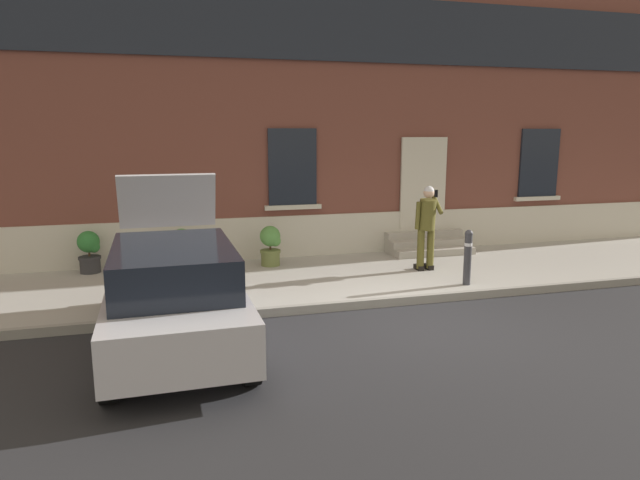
% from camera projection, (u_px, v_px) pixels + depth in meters
% --- Properties ---
extents(ground_plane, '(80.00, 80.00, 0.00)m').
position_uv_depth(ground_plane, '(413.00, 323.00, 8.87)').
color(ground_plane, '#232326').
extents(sidewalk, '(24.00, 3.60, 0.15)m').
position_uv_depth(sidewalk, '(356.00, 276.00, 11.51)').
color(sidewalk, '#99968E').
rests_on(sidewalk, ground).
extents(curb_edge, '(24.00, 0.12, 0.15)m').
position_uv_depth(curb_edge, '(391.00, 302.00, 9.75)').
color(curb_edge, gray).
rests_on(curb_edge, ground).
extents(building_facade, '(24.00, 1.52, 7.50)m').
position_uv_depth(building_facade, '(323.00, 99.00, 13.17)').
color(building_facade, brown).
rests_on(building_facade, ground).
extents(entrance_stoop, '(1.94, 0.96, 0.48)m').
position_uv_depth(entrance_stoop, '(427.00, 244.00, 13.41)').
color(entrance_stoop, '#9E998E').
rests_on(entrance_stoop, sidewalk).
extents(hatchback_car_silver, '(1.85, 4.10, 2.34)m').
position_uv_depth(hatchback_car_silver, '(175.00, 294.00, 7.67)').
color(hatchback_car_silver, '#B7B7BF').
rests_on(hatchback_car_silver, ground).
extents(bollard_near_person, '(0.15, 0.15, 1.04)m').
position_uv_depth(bollard_near_person, '(468.00, 255.00, 10.46)').
color(bollard_near_person, '#333338').
rests_on(bollard_near_person, sidewalk).
extents(bollard_far_left, '(0.15, 0.15, 1.04)m').
position_uv_depth(bollard_far_left, '(228.00, 271.00, 9.30)').
color(bollard_far_left, '#333338').
rests_on(bollard_far_left, sidewalk).
extents(person_on_phone, '(0.51, 0.46, 1.75)m').
position_uv_depth(person_on_phone, '(427.00, 223.00, 11.47)').
color(person_on_phone, '#514C1E').
rests_on(person_on_phone, sidewalk).
extents(planter_charcoal, '(0.44, 0.44, 0.86)m').
position_uv_depth(planter_charcoal, '(89.00, 251.00, 11.38)').
color(planter_charcoal, '#2D2D30').
rests_on(planter_charcoal, sidewalk).
extents(planter_terracotta, '(0.44, 0.44, 0.86)m').
position_uv_depth(planter_terracotta, '(183.00, 248.00, 11.66)').
color(planter_terracotta, '#B25B38').
rests_on(planter_terracotta, sidewalk).
extents(planter_olive, '(0.44, 0.44, 0.86)m').
position_uv_depth(planter_olive, '(271.00, 245.00, 11.99)').
color(planter_olive, '#606B38').
rests_on(planter_olive, sidewalk).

